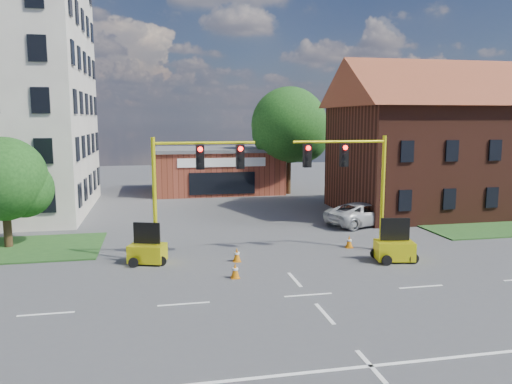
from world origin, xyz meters
TOP-DOWN VIEW (x-y plane):
  - ground at (0.00, 0.00)m, footprint 120.00×120.00m
  - lane_markings at (0.00, -3.00)m, footprint 60.00×36.00m
  - brick_shop at (0.00, 29.98)m, footprint 12.40×8.40m
  - townhouse_row at (18.00, 16.00)m, footprint 21.00×11.00m
  - tree_large at (6.86, 27.08)m, footprint 7.47×7.11m
  - tree_nw_front at (-13.77, 10.58)m, footprint 4.80×4.57m
  - signal_mast_west at (-4.36, 6.00)m, footprint 5.30×0.60m
  - signal_mast_east at (4.36, 6.00)m, footprint 5.30×0.60m
  - trailer_west at (-6.43, 5.91)m, footprint 2.00×1.65m
  - trailer_east at (5.69, 3.83)m, footprint 2.04×1.55m
  - cone_a at (-2.55, 2.74)m, footprint 0.40×0.40m
  - cone_b at (-2.05, 5.32)m, footprint 0.40×0.40m
  - cone_c at (6.87, 4.60)m, footprint 0.40×0.40m
  - cone_d at (4.48, 6.77)m, footprint 0.40×0.40m
  - pickup_white at (7.76, 12.27)m, footprint 5.99×4.17m

SIDE VIEW (x-z plane):
  - ground at x=0.00m, z-range 0.00..0.00m
  - lane_markings at x=0.00m, z-range 0.00..0.01m
  - cone_a at x=-2.55m, z-range -0.01..0.69m
  - cone_b at x=-2.05m, z-range -0.01..0.69m
  - cone_c at x=6.87m, z-range -0.01..0.69m
  - cone_d at x=4.48m, z-range -0.01..0.69m
  - trailer_west at x=-6.43m, z-range -0.37..1.59m
  - trailer_east at x=5.69m, z-range -0.39..1.70m
  - pickup_white at x=7.76m, z-range 0.00..1.52m
  - brick_shop at x=0.00m, z-range 0.01..4.31m
  - tree_nw_front at x=-13.77m, z-range 0.61..6.75m
  - signal_mast_west at x=-4.36m, z-range 0.82..7.02m
  - signal_mast_east at x=4.36m, z-range 0.82..7.02m
  - townhouse_row at x=18.00m, z-range 0.18..11.68m
  - tree_large at x=6.86m, z-range 1.21..11.29m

